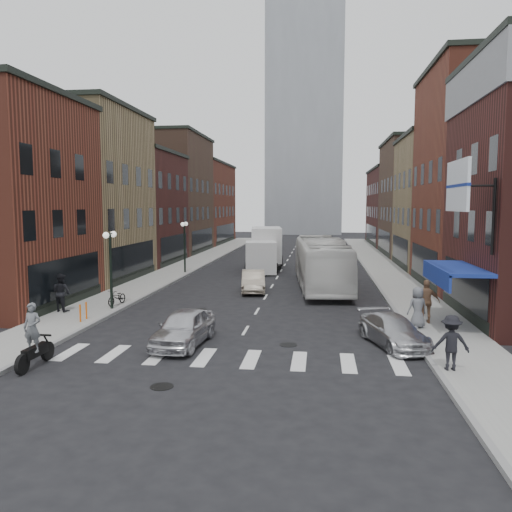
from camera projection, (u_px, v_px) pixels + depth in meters
The scene contains 31 objects.
ground at pixel (242, 336), 20.74m from camera, with size 160.00×160.00×0.00m, color black.
sidewalk_left at pixel (185, 267), 43.52m from camera, with size 3.00×74.00×0.15m, color gray.
sidewalk_right at pixel (384, 270), 41.36m from camera, with size 3.00×74.00×0.15m, color gray.
curb_left at pixel (202, 268), 43.34m from camera, with size 0.20×74.00×0.16m, color gray.
curb_right at pixel (366, 270), 41.56m from camera, with size 0.20×74.00×0.16m, color gray.
crosswalk_stripes at pixel (229, 358), 17.78m from camera, with size 12.00×2.20×0.01m, color silver.
bldg_left_mid_a at pixel (66, 195), 35.83m from camera, with size 10.30×10.20×12.30m.
bldg_left_mid_b at pixel (121, 208), 45.80m from camera, with size 10.30×10.20×10.30m.
bldg_left_far_a at pixel (159, 194), 56.50m from camera, with size 10.30×12.20×13.30m.
bldg_left_far_b at pixel (191, 203), 70.41m from camera, with size 10.30×16.20×11.30m.
bldg_right_mid_a at pixel (507, 178), 31.91m from camera, with size 10.30×10.20×14.30m.
bldg_right_mid_b at pixel (462, 202), 41.93m from camera, with size 10.30×10.20×11.30m.
bldg_right_far_a at pixel (433, 198), 52.74m from camera, with size 10.30×12.20×12.30m.
bldg_right_far_b at pixel (409, 207), 66.65m from camera, with size 10.30×16.20×10.30m.
awning_blue at pixel (452, 270), 21.80m from camera, with size 1.80×5.00×0.78m.
billboard_sign at pixel (460, 187), 19.52m from camera, with size 1.52×3.00×3.70m.
distant_tower at pixel (305, 102), 95.13m from camera, with size 14.00×14.00×50.00m, color #9399A0.
streetlamp_near at pixel (110, 255), 25.33m from camera, with size 0.32×1.22×4.11m.
streetlamp_far at pixel (184, 237), 39.14m from camera, with size 0.32×1.22×4.11m.
bike_rack at pixel (83, 312), 22.94m from camera, with size 0.08×0.68×0.80m.
box_truck at pixel (265, 249), 41.84m from camera, with size 3.10×8.31×3.51m.
motorcycle_rider at pixel (33, 338), 16.67m from camera, with size 0.62×2.18×2.22m.
transit_bus at pixel (321, 263), 32.66m from camera, with size 2.79×11.90×3.32m, color silver.
sedan_left_near at pixel (184, 328), 19.40m from camera, with size 1.65×4.10×1.40m, color silver.
sedan_left_far at pixel (253, 281), 31.37m from camera, with size 1.42×4.07×1.34m, color #BEAF9A.
curb_car at pixel (393, 331), 19.36m from camera, with size 1.63×4.02×1.17m, color silver.
parked_bicycle at pixel (117, 297), 26.49m from camera, with size 0.54×1.56×0.82m, color black.
ped_left_solo at pixel (61, 293), 24.85m from camera, with size 0.92×0.53×1.90m, color black.
ped_right_a at pixel (451, 343), 16.03m from camera, with size 1.16×0.57×1.79m, color black.
ped_right_b at pixel (427, 301), 22.40m from camera, with size 1.15×0.57×1.96m, color brown.
ped_right_c at pixel (418, 307), 21.54m from camera, with size 0.87×0.57×1.78m, color slate.
Camera 1 is at (3.18, -20.05, 5.46)m, focal length 35.00 mm.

